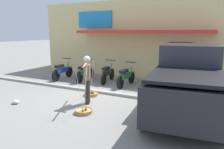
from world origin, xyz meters
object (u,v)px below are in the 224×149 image
object	(u,v)px
parked_truck	(188,81)
plastic_litter_bag	(16,102)
motorcycle_third_in_row	(108,73)
motorcycle_nearest_shop	(62,71)
motorcycle_second_in_row	(85,72)
fruit_basket_left_side	(91,94)
motorcycle_end_of_row	(126,77)
fruit_vendor	(87,76)
wooden_crate	(161,84)
fruit_basket_right_side	(84,111)

from	to	relation	value
parked_truck	plastic_litter_bag	world-z (taller)	parked_truck
motorcycle_third_in_row	motorcycle_nearest_shop	bearing A→B (deg)	-169.90
motorcycle_second_in_row	plastic_litter_bag	bearing A→B (deg)	-92.07
motorcycle_nearest_shop	motorcycle_third_in_row	world-z (taller)	same
parked_truck	plastic_litter_bag	distance (m)	5.87
motorcycle_third_in_row	parked_truck	xyz separation A→B (m)	(4.14, -2.58, 0.58)
motorcycle_nearest_shop	fruit_basket_left_side	bearing A→B (deg)	-32.41
motorcycle_second_in_row	motorcycle_end_of_row	distance (m)	2.33
motorcycle_nearest_shop	parked_truck	distance (m)	7.00
fruit_vendor	fruit_basket_left_side	size ratio (longest dim) A/B	1.18
motorcycle_nearest_shop	parked_truck	xyz separation A→B (m)	(6.64, -2.13, 0.58)
fruit_vendor	parked_truck	world-z (taller)	parked_truck
motorcycle_second_in_row	fruit_vendor	bearing A→B (deg)	-54.87
motorcycle_end_of_row	parked_truck	distance (m)	3.84
motorcycle_end_of_row	wooden_crate	xyz separation A→B (m)	(1.54, 0.39, -0.29)
fruit_basket_left_side	fruit_vendor	bearing A→B (deg)	-64.90
fruit_basket_left_side	wooden_crate	world-z (taller)	fruit_basket_left_side
motorcycle_second_in_row	motorcycle_end_of_row	bearing A→B (deg)	-1.83
fruit_basket_left_side	motorcycle_nearest_shop	distance (m)	3.55
motorcycle_nearest_shop	motorcycle_end_of_row	world-z (taller)	same
fruit_basket_right_side	parked_truck	bearing A→B (deg)	27.07
fruit_basket_left_side	motorcycle_third_in_row	bearing A→B (deg)	101.65
fruit_basket_right_side	motorcycle_nearest_shop	size ratio (longest dim) A/B	0.80
motorcycle_nearest_shop	plastic_litter_bag	size ratio (longest dim) A/B	6.50
fruit_vendor	parked_truck	bearing A→B (deg)	10.60
fruit_vendor	motorcycle_nearest_shop	xyz separation A→B (m)	(-3.38, 2.74, -0.53)
motorcycle_third_in_row	fruit_vendor	bearing A→B (deg)	-74.57
motorcycle_second_in_row	motorcycle_end_of_row	world-z (taller)	same
fruit_vendor	motorcycle_second_in_row	distance (m)	3.68
motorcycle_nearest_shop	parked_truck	size ratio (longest dim) A/B	0.37
motorcycle_second_in_row	plastic_litter_bag	size ratio (longest dim) A/B	6.50
fruit_vendor	parked_truck	distance (m)	3.32
fruit_basket_left_side	motorcycle_second_in_row	world-z (taller)	fruit_basket_left_side
fruit_vendor	wooden_crate	size ratio (longest dim) A/B	3.90
fruit_basket_right_side	motorcycle_second_in_row	bearing A→B (deg)	123.13
fruit_vendor	motorcycle_third_in_row	size ratio (longest dim) A/B	0.95
motorcycle_nearest_shop	wooden_crate	world-z (taller)	motorcycle_nearest_shop
fruit_vendor	parked_truck	xyz separation A→B (m)	(3.26, 0.61, 0.05)
fruit_vendor	motorcycle_third_in_row	world-z (taller)	fruit_vendor
parked_truck	wooden_crate	bearing A→B (deg)	118.92
fruit_vendor	fruit_basket_left_side	world-z (taller)	fruit_vendor
wooden_crate	plastic_litter_bag	bearing A→B (deg)	-131.86
motorcycle_third_in_row	plastic_litter_bag	world-z (taller)	motorcycle_third_in_row
fruit_basket_right_side	fruit_vendor	bearing A→B (deg)	115.37
parked_truck	motorcycle_third_in_row	bearing A→B (deg)	148.11
motorcycle_second_in_row	motorcycle_end_of_row	xyz separation A→B (m)	(2.33, -0.07, 0.00)
plastic_litter_bag	motorcycle_end_of_row	bearing A→B (deg)	58.79
fruit_vendor	motorcycle_end_of_row	xyz separation A→B (m)	(0.23, 2.90, -0.53)
motorcycle_nearest_shop	wooden_crate	xyz separation A→B (m)	(5.15, 0.56, -0.29)
fruit_vendor	fruit_basket_right_side	bearing A→B (deg)	-64.63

